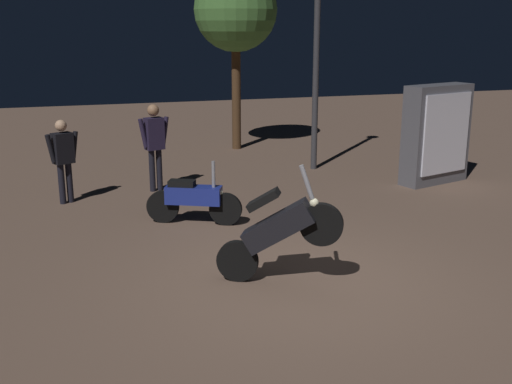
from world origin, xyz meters
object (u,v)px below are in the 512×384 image
(motorcycle_blue_parked_left, at_px, (194,199))
(person_rider_beside, at_px, (63,154))
(motorcycle_black_foreground, at_px, (278,230))
(kiosk_billboard, at_px, (437,134))
(person_bystander_far, at_px, (154,139))
(streetlamp_near, at_px, (317,13))

(motorcycle_blue_parked_left, distance_m, person_rider_beside, 2.91)
(motorcycle_black_foreground, distance_m, kiosk_billboard, 6.50)
(person_bystander_far, bearing_deg, motorcycle_blue_parked_left, 169.72)
(person_rider_beside, bearing_deg, motorcycle_blue_parked_left, 20.05)
(person_bystander_far, bearing_deg, streetlamp_near, -94.48)
(motorcycle_blue_parked_left, height_order, person_bystander_far, person_bystander_far)
(motorcycle_black_foreground, height_order, person_rider_beside, motorcycle_black_foreground)
(motorcycle_black_foreground, height_order, kiosk_billboard, kiosk_billboard)
(person_rider_beside, xyz_separation_m, person_bystander_far, (1.78, 0.41, 0.12))
(motorcycle_black_foreground, relative_size, person_bystander_far, 0.92)
(motorcycle_blue_parked_left, bearing_deg, person_rider_beside, 161.15)
(motorcycle_blue_parked_left, bearing_deg, motorcycle_black_foreground, -54.55)
(motorcycle_black_foreground, distance_m, motorcycle_blue_parked_left, 2.91)
(kiosk_billboard, bearing_deg, person_bystander_far, -26.52)
(person_rider_beside, bearing_deg, motorcycle_black_foreground, 2.10)
(person_bystander_far, xyz_separation_m, kiosk_billboard, (5.84, -1.07, -0.02))
(person_bystander_far, bearing_deg, motorcycle_black_foreground, 171.68)
(streetlamp_near, bearing_deg, person_bystander_far, -166.92)
(motorcycle_black_foreground, relative_size, person_rider_beside, 1.02)
(motorcycle_black_foreground, bearing_deg, motorcycle_blue_parked_left, 129.24)
(motorcycle_black_foreground, relative_size, kiosk_billboard, 0.78)
(streetlamp_near, bearing_deg, person_rider_beside, -166.98)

